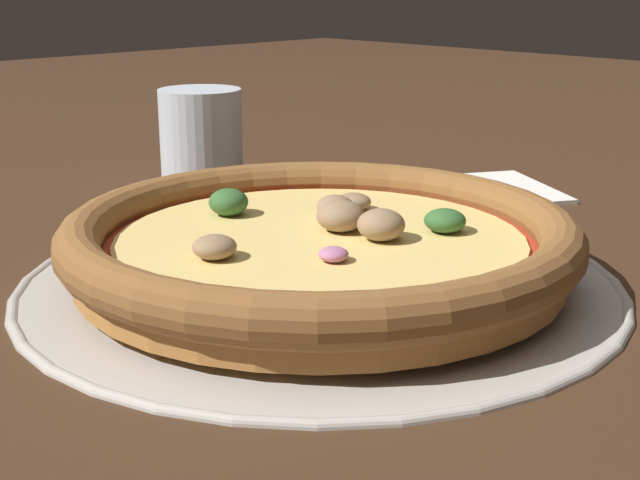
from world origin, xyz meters
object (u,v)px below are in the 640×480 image
object	(u,v)px
drinking_cup	(201,136)
pizza_tray	(320,278)
napkin	(485,188)
fork	(465,180)
pizza	(320,241)

from	to	relation	value
drinking_cup	pizza_tray	bearing A→B (deg)	66.65
pizza_tray	napkin	bearing A→B (deg)	-165.93
fork	drinking_cup	bearing A→B (deg)	48.00
pizza	napkin	distance (m)	0.28
drinking_cup	fork	world-z (taller)	drinking_cup
fork	pizza	bearing A→B (deg)	112.42
pizza	fork	distance (m)	0.31
pizza	drinking_cup	xyz separation A→B (m)	(-0.12, -0.27, 0.02)
drinking_cup	napkin	bearing A→B (deg)	126.51
pizza_tray	drinking_cup	bearing A→B (deg)	-113.35
drinking_cup	fork	bearing A→B (deg)	135.09
napkin	fork	distance (m)	0.04
pizza_tray	napkin	world-z (taller)	same
drinking_cup	fork	xyz separation A→B (m)	(-0.17, 0.17, -0.04)
drinking_cup	pizza	bearing A→B (deg)	66.69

